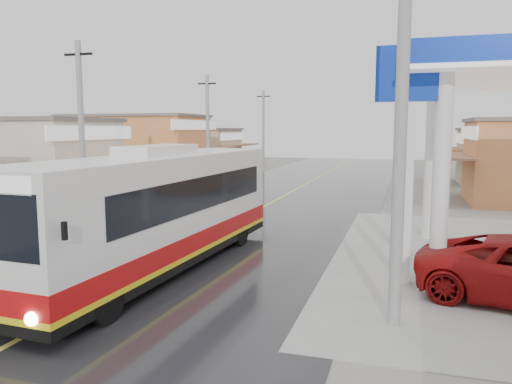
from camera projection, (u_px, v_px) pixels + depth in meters
ground at (105, 294)px, 12.51m from camera, size 120.00×120.00×0.00m
road at (266, 206)px, 26.75m from camera, size 12.00×90.00×0.02m
centre_line at (266, 206)px, 26.75m from camera, size 0.15×90.00×0.01m
shopfronts_left at (91, 191)px, 33.33m from camera, size 11.00×44.00×5.20m
utility_poles_left at (157, 198)px, 29.71m from camera, size 1.60×50.00×8.00m
utility_poles_right at (401, 212)px, 24.75m from camera, size 1.60×36.00×8.00m
coach_bus at (160, 211)px, 14.47m from camera, size 3.21×11.72×3.62m
second_bus at (178, 177)px, 26.60m from camera, size 2.64×8.79×2.89m
cyclist at (137, 212)px, 20.81m from camera, size 0.91×1.90×1.97m
tricycle_near at (4, 206)px, 20.72m from camera, size 2.06×2.51×1.65m
tricycle_far at (70, 190)px, 25.19m from camera, size 2.29×2.60×1.84m
tyre_stack at (40, 225)px, 20.40m from camera, size 0.85×0.85×0.44m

